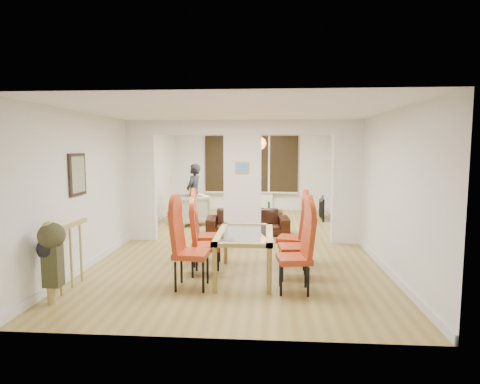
# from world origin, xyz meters

# --- Properties ---
(floor) EXTENTS (5.00, 9.00, 0.01)m
(floor) POSITION_xyz_m (0.00, 0.00, 0.00)
(floor) COLOR olive
(floor) RESTS_ON ground
(room_walls) EXTENTS (5.00, 9.00, 2.60)m
(room_walls) POSITION_xyz_m (0.00, 0.00, 1.30)
(room_walls) COLOR silver
(room_walls) RESTS_ON floor
(divider_wall) EXTENTS (5.00, 0.18, 2.60)m
(divider_wall) POSITION_xyz_m (0.00, 0.00, 1.30)
(divider_wall) COLOR white
(divider_wall) RESTS_ON floor
(bay_window_blinds) EXTENTS (3.00, 0.08, 1.80)m
(bay_window_blinds) POSITION_xyz_m (0.00, 4.44, 1.50)
(bay_window_blinds) COLOR black
(bay_window_blinds) RESTS_ON room_walls
(radiator) EXTENTS (1.40, 0.08, 0.50)m
(radiator) POSITION_xyz_m (0.00, 4.40, 0.30)
(radiator) COLOR white
(radiator) RESTS_ON floor
(pendant_light) EXTENTS (0.36, 0.36, 0.36)m
(pendant_light) POSITION_xyz_m (0.30, 3.30, 2.15)
(pendant_light) COLOR orange
(pendant_light) RESTS_ON room_walls
(stair_newel) EXTENTS (0.40, 1.20, 1.10)m
(stair_newel) POSITION_xyz_m (-2.25, -3.20, 0.55)
(stair_newel) COLOR #A38E4B
(stair_newel) RESTS_ON floor
(wall_poster) EXTENTS (0.04, 0.52, 0.67)m
(wall_poster) POSITION_xyz_m (-2.47, -2.40, 1.60)
(wall_poster) COLOR gray
(wall_poster) RESTS_ON room_walls
(pillar_photo) EXTENTS (0.30, 0.03, 0.25)m
(pillar_photo) POSITION_xyz_m (0.00, -0.10, 1.60)
(pillar_photo) COLOR #4C8CD8
(pillar_photo) RESTS_ON divider_wall
(dining_table) EXTENTS (0.86, 1.53, 0.72)m
(dining_table) POSITION_xyz_m (0.19, -2.44, 0.36)
(dining_table) COLOR olive
(dining_table) RESTS_ON floor
(dining_chair_la) EXTENTS (0.51, 0.51, 1.19)m
(dining_chair_la) POSITION_xyz_m (-0.54, -2.97, 0.59)
(dining_chair_la) COLOR #972B0F
(dining_chair_la) RESTS_ON floor
(dining_chair_lb) EXTENTS (0.50, 0.50, 1.09)m
(dining_chair_lb) POSITION_xyz_m (-0.44, -2.36, 0.55)
(dining_chair_lb) COLOR #972B0F
(dining_chair_lb) RESTS_ON floor
(dining_chair_lc) EXTENTS (0.51, 0.51, 1.16)m
(dining_chair_lc) POSITION_xyz_m (-0.50, -1.81, 0.58)
(dining_chair_lc) COLOR #972B0F
(dining_chair_lc) RESTS_ON floor
(dining_chair_ra) EXTENTS (0.51, 0.51, 1.12)m
(dining_chair_ra) POSITION_xyz_m (0.92, -3.03, 0.56)
(dining_chair_ra) COLOR #972B0F
(dining_chair_ra) RESTS_ON floor
(dining_chair_rb) EXTENTS (0.50, 0.50, 1.14)m
(dining_chair_rb) POSITION_xyz_m (0.96, -2.44, 0.57)
(dining_chair_rb) COLOR #972B0F
(dining_chair_rb) RESTS_ON floor
(dining_chair_rc) EXTENTS (0.56, 0.56, 1.15)m
(dining_chair_rc) POSITION_xyz_m (0.96, -1.85, 0.58)
(dining_chair_rc) COLOR #972B0F
(dining_chair_rc) RESTS_ON floor
(sofa) EXTENTS (1.98, 0.89, 0.56)m
(sofa) POSITION_xyz_m (0.08, 0.75, 0.28)
(sofa) COLOR black
(sofa) RESTS_ON floor
(armchair) EXTENTS (1.16, 1.17, 0.79)m
(armchair) POSITION_xyz_m (-1.51, 1.82, 0.40)
(armchair) COLOR #BBB89F
(armchair) RESTS_ON floor
(person) EXTENTS (0.66, 0.53, 1.59)m
(person) POSITION_xyz_m (-1.46, 2.16, 0.79)
(person) COLOR black
(person) RESTS_ON floor
(television) EXTENTS (1.09, 0.25, 0.62)m
(television) POSITION_xyz_m (2.00, 2.91, 0.31)
(television) COLOR black
(television) RESTS_ON floor
(coffee_table) EXTENTS (1.18, 0.70, 0.26)m
(coffee_table) POSITION_xyz_m (0.40, 2.64, 0.13)
(coffee_table) COLOR black
(coffee_table) RESTS_ON floor
(bottle) EXTENTS (0.07, 0.07, 0.26)m
(bottle) POSITION_xyz_m (0.57, 2.73, 0.39)
(bottle) COLOR #143F19
(bottle) RESTS_ON coffee_table
(bowl) EXTENTS (0.23, 0.23, 0.06)m
(bowl) POSITION_xyz_m (0.33, 2.73, 0.28)
(bowl) COLOR black
(bowl) RESTS_ON coffee_table
(shoes) EXTENTS (0.23, 0.25, 0.10)m
(shoes) POSITION_xyz_m (-0.30, -0.33, 0.05)
(shoes) COLOR black
(shoes) RESTS_ON floor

